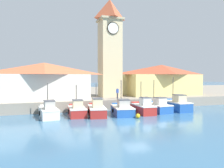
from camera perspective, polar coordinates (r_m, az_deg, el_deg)
name	(u,v)px	position (r m, az deg, el deg)	size (l,w,h in m)	color
ground_plane	(137,122)	(22.13, 6.50, -9.94)	(300.00, 300.00, 0.00)	#386689
quay_wharf	(83,94)	(49.06, -7.60, -2.66)	(120.00, 40.00, 1.37)	gray
fishing_boat_far_left	(48,111)	(25.62, -16.26, -6.85)	(2.22, 4.88, 3.80)	silver
fishing_boat_left_outer	(77,110)	(25.88, -9.15, -6.73)	(2.06, 4.56, 3.58)	#AD2823
fishing_boat_left_inner	(97,109)	(25.87, -4.02, -6.63)	(2.62, 5.33, 3.72)	#AD2823
fishing_boat_mid_left	(122,109)	(26.44, 2.66, -6.55)	(2.89, 5.16, 4.11)	#2356A8
fishing_boat_center	(143,108)	(27.46, 8.05, -6.13)	(1.98, 4.51, 3.96)	#AD2823
fishing_boat_mid_right	(156,107)	(29.04, 11.53, -5.80)	(2.47, 4.68, 4.14)	#2356A8
fishing_boat_right_inner	(176,105)	(30.82, 16.31, -5.20)	(2.19, 4.93, 4.55)	#2356A8
clock_tower	(110,45)	(35.80, -0.57, 10.04)	(3.72, 3.72, 17.23)	beige
warehouse_left	(44,81)	(31.83, -17.25, 0.83)	(12.32, 6.20, 5.14)	silver
warehouse_right	(162,80)	(39.40, 12.82, 1.15)	(13.04, 6.39, 5.29)	#E5D17A
mooring_buoy	(138,116)	(24.27, 6.78, -8.28)	(0.50, 0.50, 0.50)	gold
dock_worker_near_tower	(117,93)	(31.52, 1.43, -2.34)	(0.34, 0.22, 1.62)	#33333D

